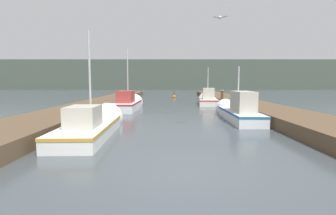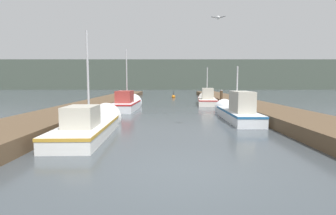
{
  "view_description": "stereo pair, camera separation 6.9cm",
  "coord_description": "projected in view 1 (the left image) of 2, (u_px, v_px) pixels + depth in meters",
  "views": [
    {
      "loc": [
        -0.3,
        -5.67,
        2.05
      ],
      "look_at": [
        -0.23,
        10.78,
        0.42
      ],
      "focal_mm": 28.0,
      "sensor_mm": 36.0,
      "label": 1
    },
    {
      "loc": [
        -0.23,
        -5.67,
        2.05
      ],
      "look_at": [
        -0.23,
        10.78,
        0.42
      ],
      "focal_mm": 28.0,
      "sensor_mm": 36.0,
      "label": 2
    }
  ],
  "objects": [
    {
      "name": "fishing_boat_1",
      "position": [
        236.0,
        111.0,
        14.38
      ],
      "size": [
        1.43,
        6.3,
        3.22
      ],
      "rotation": [
        0.0,
        0.0,
        -0.01
      ],
      "color": "silver",
      "rests_on": "ground_plane"
    },
    {
      "name": "channel_buoy",
      "position": [
        173.0,
        97.0,
        33.11
      ],
      "size": [
        0.47,
        0.47,
        0.97
      ],
      "color": "#BF6513",
      "rests_on": "ground_plane"
    },
    {
      "name": "fishing_boat_2",
      "position": [
        128.0,
        103.0,
        19.52
      ],
      "size": [
        1.63,
        5.78,
        4.78
      ],
      "rotation": [
        0.0,
        0.0,
        -0.03
      ],
      "color": "silver",
      "rests_on": "ground_plane"
    },
    {
      "name": "fishing_boat_3",
      "position": [
        206.0,
        99.0,
        24.15
      ],
      "size": [
        2.07,
        5.97,
        3.78
      ],
      "rotation": [
        0.0,
        0.0,
        -0.1
      ],
      "color": "silver",
      "rests_on": "ground_plane"
    },
    {
      "name": "mooring_piling_2",
      "position": [
        121.0,
        97.0,
        23.52
      ],
      "size": [
        0.24,
        0.24,
        1.26
      ],
      "color": "#473523",
      "rests_on": "ground_plane"
    },
    {
      "name": "fishing_boat_0",
      "position": [
        93.0,
        124.0,
        10.47
      ],
      "size": [
        1.72,
        6.12,
        4.4
      ],
      "rotation": [
        0.0,
        0.0,
        0.03
      ],
      "color": "silver",
      "rests_on": "ground_plane"
    },
    {
      "name": "mooring_piling_1",
      "position": [
        211.0,
        95.0,
        27.42
      ],
      "size": [
        0.24,
        0.24,
        1.34
      ],
      "color": "#473523",
      "rests_on": "ground_plane"
    },
    {
      "name": "dock_left",
      "position": [
        102.0,
        103.0,
        21.72
      ],
      "size": [
        2.91,
        40.0,
        0.53
      ],
      "color": "brown",
      "rests_on": "ground_plane"
    },
    {
      "name": "distant_shore_ridge",
      "position": [
        168.0,
        75.0,
        73.85
      ],
      "size": [
        120.0,
        16.0,
        7.61
      ],
      "color": "#424C42",
      "rests_on": "ground_plane"
    },
    {
      "name": "ground_plane",
      "position": [
        180.0,
        174.0,
        5.85
      ],
      "size": [
        200.0,
        200.0,
        0.0
      ],
      "color": "#3D4449"
    },
    {
      "name": "seagull_lead",
      "position": [
        219.0,
        18.0,
        10.27
      ],
      "size": [
        0.56,
        0.3,
        0.12
      ],
      "rotation": [
        0.0,
        0.0,
        2.93
      ],
      "color": "white"
    },
    {
      "name": "dock_right",
      "position": [
        239.0,
        103.0,
        21.77
      ],
      "size": [
        2.91,
        40.0,
        0.53
      ],
      "color": "brown",
      "rests_on": "ground_plane"
    },
    {
      "name": "mooring_piling_0",
      "position": [
        221.0,
        98.0,
        22.21
      ],
      "size": [
        0.26,
        0.26,
        1.34
      ],
      "color": "#473523",
      "rests_on": "ground_plane"
    }
  ]
}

